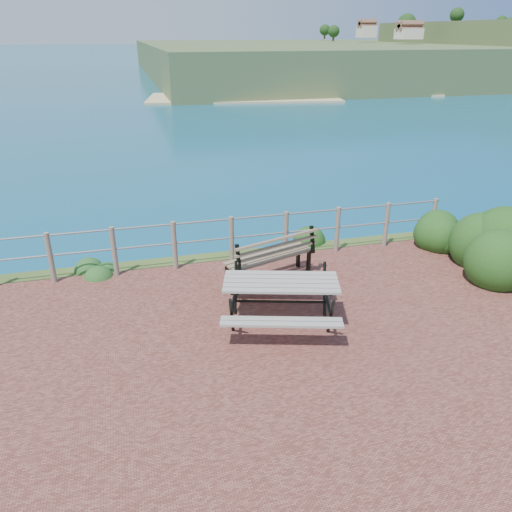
{
  "coord_description": "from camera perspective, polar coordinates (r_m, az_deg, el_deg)",
  "views": [
    {
      "loc": [
        -1.88,
        -5.79,
        4.36
      ],
      "look_at": [
        0.15,
        1.97,
        0.75
      ],
      "focal_mm": 35.0,
      "sensor_mm": 36.0,
      "label": 1
    }
  ],
  "objects": [
    {
      "name": "ground",
      "position": [
        7.49,
        2.77,
        -11.41
      ],
      "size": [
        10.0,
        7.0,
        0.12
      ],
      "primitive_type": "cube",
      "color": "brown",
      "rests_on": "ground"
    },
    {
      "name": "ocean",
      "position": [
        205.84,
        -15.3,
        22.28
      ],
      "size": [
        1200.0,
        1200.0,
        0.0
      ],
      "primitive_type": "plane",
      "color": "#166D84",
      "rests_on": "ground"
    },
    {
      "name": "safety_railing",
      "position": [
        10.07,
        -2.81,
        2.12
      ],
      "size": [
        9.4,
        0.1,
        1.0
      ],
      "color": "#6B5B4C",
      "rests_on": "ground"
    },
    {
      "name": "distant_bay",
      "position": [
        272.16,
        27.21,
        20.59
      ],
      "size": [
        290.0,
        232.36,
        24.0
      ],
      "color": "#3D5229",
      "rests_on": "ground"
    },
    {
      "name": "picnic_table",
      "position": [
        8.0,
        2.83,
        -4.74
      ],
      "size": [
        1.94,
        1.52,
        0.76
      ],
      "rotation": [
        0.0,
        0.0,
        -0.28
      ],
      "color": "gray",
      "rests_on": "ground"
    },
    {
      "name": "park_bench",
      "position": [
        9.3,
        1.53,
        0.79
      ],
      "size": [
        1.83,
        0.98,
        1.0
      ],
      "rotation": [
        0.0,
        0.0,
        0.32
      ],
      "color": "brown",
      "rests_on": "ground"
    },
    {
      "name": "shrub_right_front",
      "position": [
        11.01,
        25.31,
        -1.57
      ],
      "size": [
        1.48,
        1.48,
        2.09
      ],
      "primitive_type": "ellipsoid",
      "color": "#1A3F13",
      "rests_on": "ground"
    },
    {
      "name": "shrub_right_edge",
      "position": [
        11.76,
        19.43,
        1.03
      ],
      "size": [
        0.95,
        0.95,
        1.36
      ],
      "primitive_type": "ellipsoid",
      "color": "#1A3F13",
      "rests_on": "ground"
    },
    {
      "name": "shrub_lip_west",
      "position": [
        10.38,
        -17.7,
        -1.82
      ],
      "size": [
        0.66,
        0.66,
        0.35
      ],
      "primitive_type": "ellipsoid",
      "color": "#214D1C",
      "rests_on": "ground"
    },
    {
      "name": "shrub_lip_east",
      "position": [
        11.62,
        5.28,
        2.09
      ],
      "size": [
        0.79,
        0.79,
        0.54
      ],
      "primitive_type": "ellipsoid",
      "color": "#1A3F13",
      "rests_on": "ground"
    }
  ]
}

